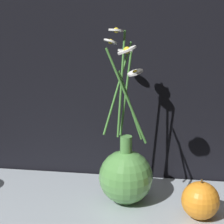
{
  "coord_description": "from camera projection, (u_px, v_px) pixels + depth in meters",
  "views": [
    {
      "loc": [
        0.12,
        -0.79,
        0.45
      ],
      "look_at": [
        0.01,
        0.0,
        0.24
      ],
      "focal_mm": 60.0,
      "sensor_mm": 36.0,
      "label": 1
    }
  ],
  "objects": [
    {
      "name": "orange_fruit",
      "position": [
        200.0,
        200.0,
        0.81
      ],
      "size": [
        0.08,
        0.08,
        0.09
      ],
      "color": "orange",
      "rests_on": "shelf"
    },
    {
      "name": "vase_with_flowers",
      "position": [
        126.0,
        174.0,
        0.88
      ],
      "size": [
        0.13,
        0.18,
        0.41
      ],
      "color": "#59994C",
      "rests_on": "shelf"
    },
    {
      "name": "ground_plane",
      "position": [
        107.0,
        207.0,
        0.89
      ],
      "size": [
        6.0,
        6.0,
        0.0
      ],
      "primitive_type": "plane",
      "color": "black"
    },
    {
      "name": "shelf",
      "position": [
        107.0,
        205.0,
        0.89
      ],
      "size": [
        0.89,
        0.31,
        0.01
      ],
      "color": "#9EA8B2",
      "rests_on": "ground_plane"
    }
  ]
}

